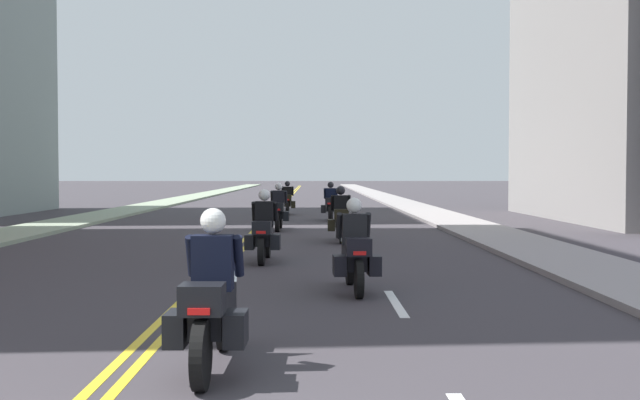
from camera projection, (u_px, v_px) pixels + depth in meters
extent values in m
plane|color=#39353A|center=(284.00, 202.00, 51.65)|extent=(264.00, 264.00, 0.00)
cube|color=gray|center=(172.00, 201.00, 51.57)|extent=(2.32, 144.00, 0.12)
cube|color=gray|center=(396.00, 201.00, 51.71)|extent=(2.32, 144.00, 0.12)
cube|color=yellow|center=(282.00, 202.00, 51.64)|extent=(0.12, 132.00, 0.01)
cube|color=yellow|center=(286.00, 202.00, 51.65)|extent=(0.12, 132.00, 0.01)
cube|color=silver|center=(396.00, 303.00, 11.70)|extent=(0.14, 2.40, 0.01)
cube|color=silver|center=(368.00, 259.00, 17.70)|extent=(0.14, 2.40, 0.01)
cube|color=silver|center=(354.00, 237.00, 23.69)|extent=(0.14, 2.40, 0.01)
cube|color=silver|center=(345.00, 224.00, 29.69)|extent=(0.14, 2.40, 0.01)
cube|color=silver|center=(340.00, 215.00, 35.69)|extent=(0.14, 2.40, 0.01)
cube|color=silver|center=(336.00, 209.00, 41.68)|extent=(0.14, 2.40, 0.01)
cube|color=silver|center=(333.00, 205.00, 47.68)|extent=(0.14, 2.40, 0.01)
cube|color=silver|center=(331.00, 201.00, 53.67)|extent=(0.14, 2.40, 0.01)
cube|color=silver|center=(329.00, 198.00, 59.67)|extent=(0.14, 2.40, 0.01)
cylinder|color=black|center=(224.00, 321.00, 8.61)|extent=(0.13, 0.65, 0.65)
cylinder|color=black|center=(201.00, 355.00, 6.99)|extent=(0.13, 0.65, 0.65)
cube|color=silver|center=(224.00, 290.00, 8.60)|extent=(0.15, 0.32, 0.04)
cube|color=black|center=(214.00, 309.00, 7.79)|extent=(0.34, 1.24, 0.40)
cube|color=black|center=(202.00, 299.00, 7.06)|extent=(0.41, 0.37, 0.28)
cube|color=red|center=(199.00, 312.00, 6.87)|extent=(0.20, 0.03, 0.06)
cube|color=black|center=(177.00, 328.00, 7.31)|extent=(0.21, 0.44, 0.32)
cube|color=black|center=(236.00, 329.00, 7.31)|extent=(0.21, 0.44, 0.32)
cube|color=#B2C1CC|center=(221.00, 265.00, 8.30)|extent=(0.36, 0.13, 0.36)
cube|color=black|center=(213.00, 263.00, 7.73)|extent=(0.40, 0.27, 0.55)
cylinder|color=black|center=(192.00, 256.00, 7.88)|extent=(0.10, 0.28, 0.45)
cylinder|color=black|center=(238.00, 256.00, 7.87)|extent=(0.10, 0.28, 0.45)
sphere|color=white|center=(213.00, 221.00, 7.74)|extent=(0.26, 0.26, 0.26)
cylinder|color=black|center=(350.00, 267.00, 13.67)|extent=(0.14, 0.63, 0.62)
cylinder|color=black|center=(359.00, 279.00, 12.11)|extent=(0.14, 0.63, 0.62)
cube|color=silver|center=(350.00, 248.00, 13.66)|extent=(0.15, 0.33, 0.04)
cube|color=black|center=(354.00, 256.00, 12.88)|extent=(0.37, 1.20, 0.40)
cube|color=black|center=(358.00, 247.00, 12.17)|extent=(0.42, 0.38, 0.28)
cube|color=red|center=(360.00, 253.00, 11.98)|extent=(0.20, 0.04, 0.06)
cube|color=black|center=(340.00, 265.00, 12.40)|extent=(0.22, 0.45, 0.32)
cube|color=black|center=(374.00, 265.00, 12.43)|extent=(0.22, 0.45, 0.32)
cube|color=#B2C1CC|center=(351.00, 231.00, 13.37)|extent=(0.37, 0.14, 0.36)
cube|color=black|center=(354.00, 229.00, 12.81)|extent=(0.41, 0.28, 0.51)
cylinder|color=black|center=(339.00, 226.00, 12.95)|extent=(0.11, 0.29, 0.45)
cylinder|color=black|center=(368.00, 225.00, 12.98)|extent=(0.11, 0.29, 0.45)
sphere|color=white|center=(354.00, 205.00, 12.83)|extent=(0.26, 0.26, 0.26)
cylinder|color=black|center=(267.00, 245.00, 17.96)|extent=(0.14, 0.61, 0.60)
cylinder|color=black|center=(261.00, 252.00, 16.41)|extent=(0.14, 0.61, 0.60)
cube|color=silver|center=(267.00, 231.00, 17.95)|extent=(0.15, 0.32, 0.04)
cube|color=black|center=(264.00, 236.00, 17.18)|extent=(0.34, 1.18, 0.40)
cube|color=black|center=(262.00, 228.00, 16.47)|extent=(0.41, 0.37, 0.28)
cube|color=red|center=(261.00, 232.00, 16.28)|extent=(0.20, 0.03, 0.06)
cube|color=black|center=(250.00, 242.00, 16.72)|extent=(0.21, 0.44, 0.32)
cube|color=black|center=(276.00, 242.00, 16.71)|extent=(0.21, 0.44, 0.32)
cube|color=#B2C1CC|center=(266.00, 217.00, 17.66)|extent=(0.36, 0.13, 0.36)
cube|color=black|center=(264.00, 214.00, 17.11)|extent=(0.40, 0.27, 0.57)
cylinder|color=black|center=(254.00, 211.00, 17.26)|extent=(0.11, 0.28, 0.45)
cylinder|color=black|center=(275.00, 211.00, 17.25)|extent=(0.11, 0.28, 0.45)
sphere|color=white|center=(264.00, 195.00, 17.12)|extent=(0.26, 0.26, 0.26)
cylinder|color=black|center=(340.00, 228.00, 23.01)|extent=(0.11, 0.65, 0.65)
cylinder|color=black|center=(342.00, 232.00, 21.42)|extent=(0.11, 0.65, 0.65)
cube|color=silver|center=(340.00, 217.00, 23.00)|extent=(0.14, 0.32, 0.04)
cube|color=black|center=(341.00, 221.00, 22.20)|extent=(0.33, 1.21, 0.40)
cube|color=black|center=(341.00, 214.00, 21.48)|extent=(0.40, 0.36, 0.28)
cube|color=red|center=(342.00, 217.00, 21.29)|extent=(0.20, 0.03, 0.06)
cube|color=black|center=(331.00, 225.00, 21.73)|extent=(0.20, 0.44, 0.32)
cube|color=black|center=(351.00, 225.00, 21.73)|extent=(0.20, 0.44, 0.32)
cube|color=#B2C1CC|center=(340.00, 207.00, 22.70)|extent=(0.36, 0.12, 0.36)
cube|color=black|center=(341.00, 204.00, 22.14)|extent=(0.40, 0.26, 0.53)
cylinder|color=black|center=(332.00, 203.00, 22.28)|extent=(0.10, 0.28, 0.45)
cylinder|color=black|center=(349.00, 203.00, 22.29)|extent=(0.10, 0.28, 0.45)
sphere|color=black|center=(341.00, 190.00, 22.15)|extent=(0.26, 0.26, 0.26)
cylinder|color=black|center=(280.00, 219.00, 27.37)|extent=(0.14, 0.67, 0.67)
cylinder|color=black|center=(277.00, 222.00, 25.73)|extent=(0.14, 0.67, 0.67)
cube|color=silver|center=(280.00, 209.00, 27.36)|extent=(0.15, 0.32, 0.04)
cube|color=black|center=(279.00, 212.00, 26.54)|extent=(0.34, 1.26, 0.40)
cube|color=black|center=(277.00, 207.00, 25.79)|extent=(0.41, 0.37, 0.28)
cube|color=red|center=(277.00, 210.00, 25.61)|extent=(0.20, 0.03, 0.06)
cube|color=black|center=(270.00, 216.00, 26.05)|extent=(0.21, 0.44, 0.32)
cube|color=black|center=(286.00, 216.00, 26.05)|extent=(0.21, 0.44, 0.32)
cube|color=#B2C1CC|center=(280.00, 201.00, 27.05)|extent=(0.36, 0.13, 0.36)
cube|color=black|center=(279.00, 199.00, 26.48)|extent=(0.40, 0.27, 0.56)
cylinder|color=black|center=(272.00, 197.00, 26.63)|extent=(0.10, 0.28, 0.45)
cylinder|color=black|center=(286.00, 197.00, 26.62)|extent=(0.10, 0.28, 0.45)
sphere|color=white|center=(279.00, 186.00, 26.49)|extent=(0.26, 0.26, 0.26)
cylinder|color=black|center=(331.00, 212.00, 32.73)|extent=(0.17, 0.64, 0.63)
cylinder|color=black|center=(330.00, 214.00, 31.27)|extent=(0.17, 0.64, 0.63)
cube|color=silver|center=(331.00, 204.00, 32.72)|extent=(0.16, 0.33, 0.04)
cube|color=black|center=(331.00, 206.00, 31.99)|extent=(0.38, 1.12, 0.40)
cube|color=black|center=(330.00, 201.00, 31.33)|extent=(0.42, 0.38, 0.28)
cube|color=red|center=(330.00, 204.00, 31.14)|extent=(0.20, 0.04, 0.06)
cube|color=black|center=(324.00, 209.00, 31.57)|extent=(0.22, 0.45, 0.32)
cube|color=black|center=(337.00, 209.00, 31.55)|extent=(0.22, 0.45, 0.32)
cube|color=#B2C1CC|center=(331.00, 197.00, 32.44)|extent=(0.37, 0.14, 0.36)
cube|color=black|center=(331.00, 195.00, 31.92)|extent=(0.41, 0.28, 0.55)
cylinder|color=black|center=(325.00, 193.00, 32.08)|extent=(0.11, 0.29, 0.45)
cylinder|color=black|center=(336.00, 193.00, 32.06)|extent=(0.11, 0.29, 0.45)
sphere|color=black|center=(331.00, 185.00, 31.94)|extent=(0.26, 0.26, 0.26)
cylinder|color=black|center=(288.00, 207.00, 37.20)|extent=(0.13, 0.64, 0.64)
cylinder|color=black|center=(287.00, 209.00, 35.58)|extent=(0.13, 0.64, 0.64)
cube|color=silver|center=(288.00, 200.00, 37.19)|extent=(0.14, 0.32, 0.04)
cube|color=black|center=(287.00, 202.00, 36.38)|extent=(0.33, 1.24, 0.40)
cube|color=black|center=(287.00, 198.00, 35.65)|extent=(0.40, 0.36, 0.28)
cube|color=red|center=(287.00, 200.00, 35.46)|extent=(0.20, 0.03, 0.06)
cube|color=black|center=(281.00, 204.00, 35.90)|extent=(0.21, 0.44, 0.32)
cube|color=black|center=(293.00, 204.00, 35.91)|extent=(0.21, 0.44, 0.32)
cube|color=#B2C1CC|center=(288.00, 194.00, 36.89)|extent=(0.36, 0.13, 0.36)
cube|color=black|center=(287.00, 192.00, 36.32)|extent=(0.40, 0.26, 0.53)
cylinder|color=black|center=(282.00, 191.00, 36.46)|extent=(0.10, 0.28, 0.45)
cylinder|color=black|center=(293.00, 191.00, 36.47)|extent=(0.10, 0.28, 0.45)
sphere|color=black|center=(287.00, 184.00, 36.33)|extent=(0.26, 0.26, 0.26)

